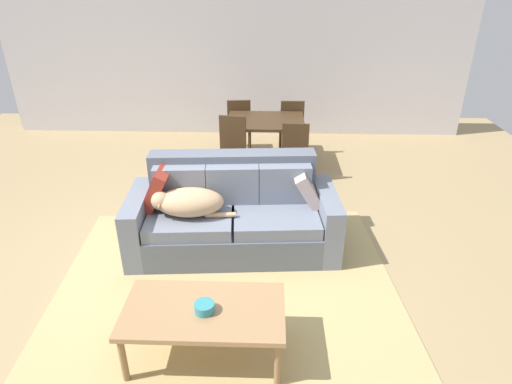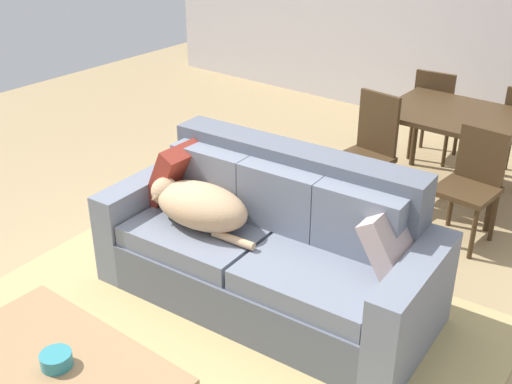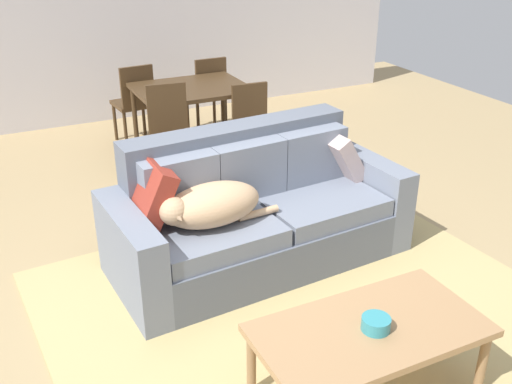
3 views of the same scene
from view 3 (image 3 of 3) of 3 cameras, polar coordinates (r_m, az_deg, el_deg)
name	(u,v)px [view 3 (image 3 of 3)]	position (r m, az deg, el deg)	size (l,w,h in m)	color
ground_plane	(240,282)	(4.20, -1.58, -8.66)	(10.00, 10.00, 0.00)	tan
back_partition	(94,6)	(7.38, -15.29, 16.79)	(8.00, 0.12, 2.70)	silver
area_rug	(321,326)	(3.82, 6.28, -12.63)	(3.13, 3.15, 0.01)	tan
couch	(255,214)	(4.31, -0.05, -2.08)	(2.18, 1.07, 0.95)	slate
dog_on_left_cushion	(210,205)	(3.88, -4.44, -1.27)	(0.83, 0.42, 0.28)	tan
throw_pillow_by_left_arm	(149,196)	(3.93, -10.22, -0.34)	(0.12, 0.44, 0.44)	maroon
throw_pillow_by_right_arm	(339,155)	(4.63, 7.96, 3.52)	(0.12, 0.38, 0.38)	#B9A09C
coffee_table	(370,334)	(3.16, 10.83, -13.26)	(1.18, 0.63, 0.45)	#A87E53
bowl_on_coffee_table	(376,324)	(3.10, 11.42, -12.27)	(0.15, 0.15, 0.07)	teal
dining_table	(192,94)	(6.12, -6.18, 9.29)	(1.11, 0.88, 0.74)	#432F1A
dining_chair_near_left	(171,133)	(5.47, -8.18, 5.60)	(0.44, 0.44, 0.95)	#432F1A
dining_chair_near_right	(254,124)	(5.79, -0.21, 6.50)	(0.43, 0.43, 0.85)	#432F1A
dining_chair_far_left	(135,100)	(6.61, -11.52, 8.61)	(0.43, 0.43, 0.89)	#432F1A
dining_chair_far_right	(208,91)	(6.84, -4.63, 9.58)	(0.40, 0.40, 0.89)	#432F1A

